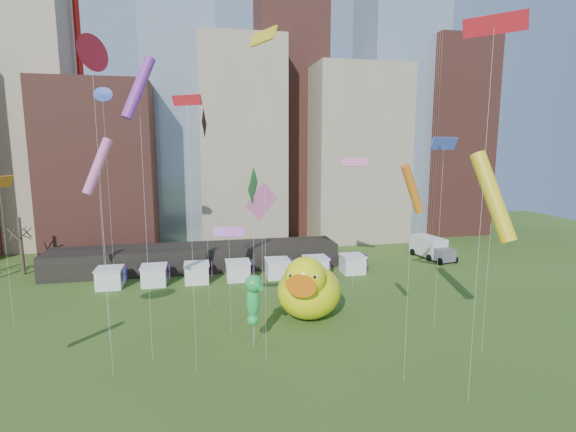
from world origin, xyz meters
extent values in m
cube|color=gray|center=(-30.00, 62.00, 21.00)|extent=(14.00, 12.00, 42.00)
cube|color=brown|center=(-18.00, 56.00, 13.00)|extent=(16.00, 14.00, 26.00)
cube|color=#8C9EB2|center=(-6.00, 64.00, 27.50)|extent=(12.00, 12.00, 55.00)
cube|color=gray|center=(4.00, 60.00, 17.00)|extent=(14.00, 14.00, 34.00)
cube|color=brown|center=(14.00, 66.00, 34.00)|extent=(12.00, 12.00, 68.00)
cube|color=gray|center=(24.00, 58.00, 15.00)|extent=(16.00, 14.00, 30.00)
cube|color=#8C9EB2|center=(34.00, 62.00, 24.00)|extent=(14.00, 12.00, 48.00)
cube|color=brown|center=(44.00, 60.00, 18.00)|extent=(12.00, 12.00, 36.00)
cylinder|color=red|center=(-22.00, 64.00, 38.00)|extent=(1.00, 1.00, 76.00)
cylinder|color=red|center=(30.00, 64.00, 38.00)|extent=(1.00, 1.00, 76.00)
cube|color=black|center=(-4.00, 42.00, 1.60)|extent=(38.00, 6.00, 3.20)
cube|color=white|center=(-14.00, 36.00, 1.10)|extent=(2.80, 2.80, 2.20)
cube|color=red|center=(-12.20, 36.00, 1.60)|extent=(0.08, 1.40, 1.60)
cube|color=white|center=(-9.00, 36.00, 1.10)|extent=(2.80, 2.80, 2.20)
cube|color=red|center=(-7.20, 36.00, 1.60)|extent=(0.08, 1.40, 1.60)
cube|color=white|center=(-4.00, 36.00, 1.10)|extent=(2.80, 2.80, 2.20)
cube|color=red|center=(-2.20, 36.00, 1.60)|extent=(0.08, 1.40, 1.60)
cube|color=white|center=(1.00, 36.00, 1.10)|extent=(2.80, 2.80, 2.20)
cube|color=red|center=(2.80, 36.00, 1.60)|extent=(0.08, 1.40, 1.60)
cube|color=white|center=(6.00, 36.00, 1.10)|extent=(2.80, 2.80, 2.20)
cube|color=red|center=(7.80, 36.00, 1.60)|extent=(0.08, 1.40, 1.60)
cube|color=white|center=(11.00, 36.00, 1.10)|extent=(2.80, 2.80, 2.20)
cube|color=red|center=(12.80, 36.00, 1.60)|extent=(0.08, 1.40, 1.60)
cube|color=white|center=(16.00, 36.00, 1.10)|extent=(2.80, 2.80, 2.20)
cube|color=red|center=(17.80, 36.00, 1.60)|extent=(0.08, 1.40, 1.60)
cylinder|color=#382B21|center=(-26.00, 44.00, 3.75)|extent=(0.44, 0.44, 7.50)
ellipsoid|color=#FAF90C|center=(6.68, 22.82, 2.54)|extent=(8.54, 9.08, 5.07)
ellipsoid|color=#FAF90C|center=(7.82, 25.38, 2.40)|extent=(2.07, 1.88, 2.06)
sphere|color=#FAF90C|center=(5.76, 20.75, 4.58)|extent=(5.03, 5.03, 3.81)
cone|color=orange|center=(5.11, 19.27, 4.45)|extent=(2.61, 2.42, 2.10)
sphere|color=white|center=(4.38, 20.22, 5.08)|extent=(0.69, 0.69, 0.69)
sphere|color=white|center=(6.30, 19.36, 5.08)|extent=(0.69, 0.69, 0.69)
sphere|color=black|center=(4.25, 19.92, 5.08)|extent=(0.34, 0.34, 0.34)
sphere|color=black|center=(6.16, 19.07, 5.08)|extent=(0.34, 0.34, 0.34)
ellipsoid|color=white|center=(8.82, 26.50, 1.10)|extent=(2.85, 3.29, 2.21)
ellipsoid|color=white|center=(8.89, 27.72, 1.05)|extent=(0.76, 0.61, 0.89)
sphere|color=white|center=(8.77, 25.51, 1.99)|extent=(1.75, 1.75, 1.66)
cone|color=orange|center=(8.73, 24.81, 1.94)|extent=(0.95, 0.80, 0.91)
sphere|color=white|center=(8.28, 25.09, 2.21)|extent=(0.30, 0.30, 0.30)
sphere|color=white|center=(9.20, 25.03, 2.21)|extent=(0.30, 0.30, 0.30)
sphere|color=black|center=(8.28, 24.94, 2.21)|extent=(0.15, 0.15, 0.15)
sphere|color=black|center=(9.19, 24.89, 2.21)|extent=(0.15, 0.15, 0.15)
cylinder|color=silver|center=(0.56, 17.47, 1.96)|extent=(0.03, 0.03, 3.91)
ellipsoid|color=green|center=(0.56, 17.47, 3.91)|extent=(1.38, 1.27, 2.82)
sphere|color=green|center=(0.56, 17.32, 5.42)|extent=(1.89, 1.89, 1.44)
cone|color=green|center=(0.56, 16.67, 5.35)|extent=(0.82, 1.03, 0.50)
sphere|color=green|center=(0.56, 17.52, 2.29)|extent=(1.01, 1.01, 1.01)
cylinder|color=silver|center=(7.97, 22.84, 1.38)|extent=(0.03, 0.03, 2.77)
ellipsoid|color=#5C44CD|center=(7.97, 22.84, 2.77)|extent=(1.06, 0.94, 2.30)
sphere|color=#5C44CD|center=(7.97, 22.69, 4.00)|extent=(1.42, 1.42, 1.18)
cone|color=#5C44CD|center=(7.97, 22.16, 3.94)|extent=(0.58, 0.81, 0.41)
sphere|color=#5C44CD|center=(7.97, 22.89, 1.44)|extent=(0.82, 0.82, 0.82)
cube|color=silver|center=(29.95, 41.44, 1.71)|extent=(3.56, 5.90, 2.76)
cube|color=#595960|center=(30.56, 37.96, 1.16)|extent=(2.85, 2.40, 1.77)
cylinder|color=black|center=(28.93, 39.24, 0.50)|extent=(0.44, 1.03, 1.00)
cylinder|color=black|center=(31.65, 39.72, 0.50)|extent=(0.44, 1.03, 1.00)
cylinder|color=black|center=(28.28, 42.95, 0.50)|extent=(0.44, 1.03, 1.00)
cylinder|color=black|center=(31.01, 43.42, 0.50)|extent=(0.44, 1.03, 1.00)
cylinder|color=silver|center=(-4.08, 14.33, 9.71)|extent=(0.02, 0.02, 19.42)
cube|color=red|center=(-4.08, 14.33, 19.42)|extent=(2.04, 1.54, 0.69)
cylinder|color=silver|center=(-11.31, 20.84, 7.40)|extent=(0.02, 0.02, 14.80)
cylinder|color=pink|center=(-11.31, 20.84, 14.80)|extent=(2.65, 2.23, 4.61)
cylinder|color=silver|center=(18.39, 12.65, 6.29)|extent=(0.02, 0.02, 12.59)
cylinder|color=yellow|center=(18.39, 12.65, 12.59)|extent=(2.73, 4.22, 6.96)
cylinder|color=silver|center=(-12.75, 32.12, 10.82)|extent=(0.02, 0.02, 21.65)
cone|color=blue|center=(-12.75, 32.12, 21.65)|extent=(1.41, 0.67, 1.43)
cylinder|color=silver|center=(-20.66, 26.26, 6.64)|extent=(0.02, 0.02, 13.28)
cylinder|color=silver|center=(-1.06, 20.63, 4.56)|extent=(0.02, 0.02, 9.12)
cube|color=purple|center=(-1.06, 20.63, 9.12)|extent=(2.67, 0.89, 0.82)
cylinder|color=silver|center=(13.14, 6.72, 11.58)|extent=(0.02, 0.02, 23.16)
cube|color=red|center=(13.14, 6.72, 23.16)|extent=(2.63, 2.91, 1.05)
cylinder|color=silver|center=(14.02, 30.54, 7.32)|extent=(0.02, 0.02, 14.63)
cube|color=pink|center=(14.02, 30.54, 14.63)|extent=(2.77, 2.24, 0.96)
cylinder|color=silver|center=(-2.76, 27.38, 9.31)|extent=(0.02, 0.02, 18.63)
cube|color=black|center=(-2.76, 27.38, 18.63)|extent=(0.42, 2.78, 2.81)
cylinder|color=silver|center=(0.84, 18.79, 6.61)|extent=(0.02, 0.02, 13.23)
cube|color=green|center=(0.84, 18.79, 13.23)|extent=(1.20, 2.81, 3.03)
cylinder|color=silver|center=(1.20, 14.85, 11.92)|extent=(0.02, 0.02, 23.83)
cube|color=yellow|center=(1.20, 14.85, 23.83)|extent=(1.56, 2.93, 0.92)
cylinder|color=silver|center=(17.37, 18.10, 8.32)|extent=(0.02, 0.02, 16.64)
cube|color=blue|center=(17.37, 18.10, 16.64)|extent=(3.41, 1.94, 1.08)
cylinder|color=silver|center=(10.21, 9.85, 6.80)|extent=(0.02, 0.02, 13.60)
cylinder|color=orange|center=(10.21, 9.85, 13.60)|extent=(2.04, 1.10, 3.34)
cylinder|color=silver|center=(-7.43, 16.94, 10.23)|extent=(0.02, 0.02, 20.45)
cylinder|color=purple|center=(-7.43, 16.94, 20.45)|extent=(2.72, 2.08, 4.61)
cylinder|color=silver|center=(-9.99, 14.90, 11.15)|extent=(0.02, 0.02, 22.29)
cone|color=red|center=(-9.99, 14.90, 22.29)|extent=(1.09, 2.25, 2.30)
cylinder|color=silver|center=(1.58, 18.97, 5.94)|extent=(0.02, 0.02, 11.88)
cube|color=pink|center=(1.58, 18.97, 11.88)|extent=(2.91, 1.28, 3.16)
camera|label=1|loc=(-3.57, -16.14, 16.30)|focal=27.00mm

